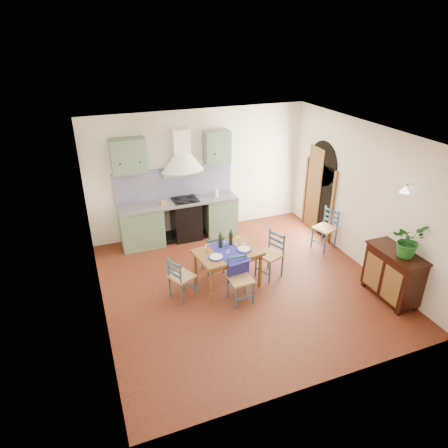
% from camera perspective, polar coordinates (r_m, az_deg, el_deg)
% --- Properties ---
extents(floor, '(5.00, 5.00, 0.00)m').
position_cam_1_polar(floor, '(7.57, 2.69, -8.61)').
color(floor, '#441B0E').
rests_on(floor, ground).
extents(back_wall, '(5.00, 0.96, 2.80)m').
position_cam_1_polar(back_wall, '(8.85, -5.91, 4.42)').
color(back_wall, silver).
rests_on(back_wall, ground).
extents(right_wall, '(0.26, 5.00, 2.80)m').
position_cam_1_polar(right_wall, '(8.35, 18.06, 3.97)').
color(right_wall, silver).
rests_on(right_wall, ground).
extents(left_wall, '(0.04, 5.00, 2.80)m').
position_cam_1_polar(left_wall, '(6.37, -18.14, -2.48)').
color(left_wall, silver).
rests_on(left_wall, ground).
extents(ceiling, '(5.00, 5.00, 0.01)m').
position_cam_1_polar(ceiling, '(6.39, 3.23, 12.49)').
color(ceiling, silver).
rests_on(ceiling, back_wall).
extents(dining_table, '(1.23, 0.95, 1.04)m').
position_cam_1_polar(dining_table, '(7.19, 0.59, -4.50)').
color(dining_table, brown).
rests_on(dining_table, ground).
extents(chair_near, '(0.40, 0.40, 0.84)m').
position_cam_1_polar(chair_near, '(6.94, 2.29, -7.83)').
color(chair_near, navy).
rests_on(chair_near, ground).
extents(chair_far, '(0.40, 0.40, 0.82)m').
position_cam_1_polar(chair_far, '(7.71, -1.54, -4.11)').
color(chair_far, navy).
rests_on(chair_far, ground).
extents(chair_left, '(0.50, 0.50, 0.81)m').
position_cam_1_polar(chair_left, '(7.04, -6.19, -7.59)').
color(chair_left, navy).
rests_on(chair_left, ground).
extents(chair_right, '(0.54, 0.54, 0.89)m').
position_cam_1_polar(chair_right, '(7.63, 6.69, -4.34)').
color(chair_right, navy).
rests_on(chair_right, ground).
extents(chair_spare, '(0.51, 0.51, 0.87)m').
position_cam_1_polar(chair_spare, '(8.83, 14.34, -0.59)').
color(chair_spare, navy).
rests_on(chair_spare, ground).
extents(sideboard, '(0.50, 1.05, 0.94)m').
position_cam_1_polar(sideboard, '(7.54, 22.98, -6.48)').
color(sideboard, black).
rests_on(sideboard, ground).
extents(potted_plant, '(0.62, 0.58, 0.57)m').
position_cam_1_polar(potted_plant, '(7.13, 24.82, -2.14)').
color(potted_plant, '#19571C').
rests_on(potted_plant, sideboard).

